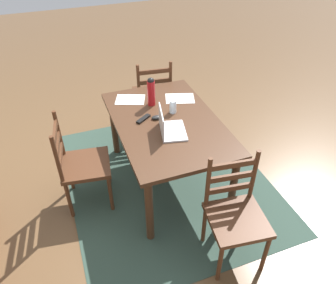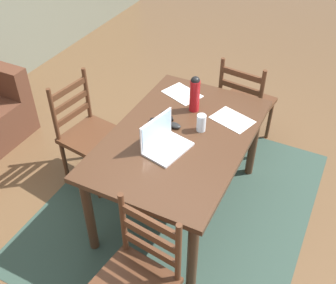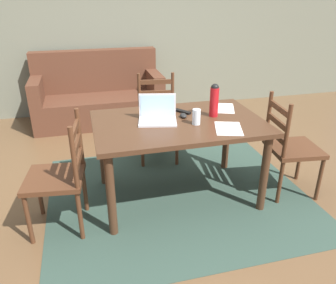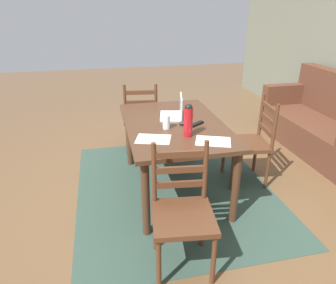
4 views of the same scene
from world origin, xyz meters
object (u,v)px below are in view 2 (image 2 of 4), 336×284
drinking_glass (201,123)px  chair_left_near (135,283)px  chair_right_near (245,104)px  water_bottle (195,93)px  tv_remote (162,120)px  dining_table (180,145)px  laptop (163,141)px  chair_far_head (89,134)px  computer_mouse (175,125)px

drinking_glass → chair_left_near: bearing=-175.5°
chair_right_near → water_bottle: size_ratio=3.20×
chair_right_near → tv_remote: bearing=157.2°
dining_table → chair_right_near: (1.02, -0.19, -0.20)m
chair_right_near → drinking_glass: bearing=175.0°
dining_table → chair_left_near: 1.06m
dining_table → water_bottle: (0.34, 0.04, 0.25)m
laptop → water_bottle: water_bottle is taller
chair_far_head → computer_mouse: size_ratio=9.50×
computer_mouse → water_bottle: bearing=-4.3°
chair_right_near → tv_remote: chair_right_near is taller
chair_left_near → chair_far_head: size_ratio=1.00×
water_bottle → drinking_glass: 0.28m
drinking_glass → tv_remote: (-0.03, 0.31, -0.06)m
water_bottle → chair_far_head: bearing=112.3°
dining_table → tv_remote: 0.25m
chair_far_head → chair_right_near: 1.45m
computer_mouse → laptop: bearing=-169.8°
chair_far_head → water_bottle: bearing=-67.7°
laptop → water_bottle: size_ratio=1.22×
water_bottle → computer_mouse: size_ratio=2.97×
chair_left_near → chair_far_head: 1.47m
chair_right_near → dining_table: bearing=169.7°
laptop → water_bottle: bearing=-1.2°
chair_right_near → drinking_glass: 0.97m
dining_table → chair_right_near: chair_right_near is taller
computer_mouse → chair_left_near: bearing=-162.0°
drinking_glass → tv_remote: drinking_glass is taller
drinking_glass → dining_table: bearing=138.6°
chair_left_near → chair_right_near: same height
water_bottle → drinking_glass: size_ratio=2.26×
chair_far_head → laptop: bearing=-102.8°
water_bottle → tv_remote: 0.32m
chair_right_near → laptop: size_ratio=2.63×
chair_left_near → dining_table: bearing=10.9°
dining_table → water_bottle: water_bottle is taller
drinking_glass → computer_mouse: (-0.06, 0.19, -0.05)m
chair_far_head → drinking_glass: 1.03m
drinking_glass → tv_remote: 0.32m
water_bottle → tv_remote: water_bottle is taller
laptop → computer_mouse: 0.25m
chair_left_near → drinking_glass: (1.14, 0.09, 0.36)m
tv_remote → laptop: bearing=173.8°
dining_table → computer_mouse: (0.07, 0.08, 0.11)m
tv_remote → computer_mouse: bearing=-138.8°
dining_table → chair_far_head: chair_far_head is taller
tv_remote → chair_left_near: bearing=164.7°
dining_table → chair_right_near: 1.06m
drinking_glass → tv_remote: bearing=94.8°
dining_table → computer_mouse: 0.15m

